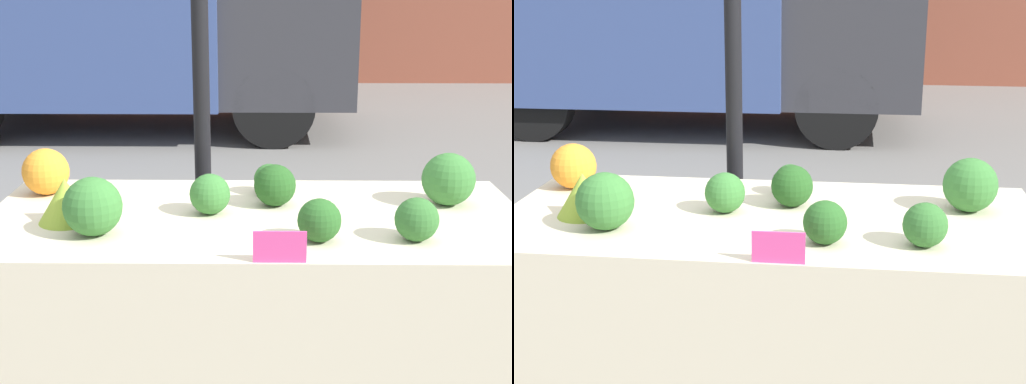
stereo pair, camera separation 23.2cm
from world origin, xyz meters
TOP-DOWN VIEW (x-y plane):
  - tent_pole at (-0.24, 0.71)m, footprint 0.07×0.07m
  - market_table at (0.00, -0.06)m, footprint 1.79×0.83m
  - orange_cauliflower at (-0.76, 0.23)m, footprint 0.17×0.17m
  - romanesco_head at (-0.61, -0.07)m, footprint 0.18×0.18m
  - broccoli_head_0 at (0.66, 0.12)m, footprint 0.18×0.18m
  - broccoli_head_1 at (0.04, 0.24)m, footprint 0.11×0.11m
  - broccoli_head_2 at (0.48, -0.23)m, footprint 0.13×0.13m
  - broccoli_head_3 at (0.06, 0.10)m, footprint 0.14×0.14m
  - broccoli_head_4 at (-0.15, 0.01)m, footprint 0.14×0.14m
  - broccoli_head_5 at (-0.49, -0.19)m, footprint 0.18×0.18m
  - broccoli_head_6 at (0.19, -0.24)m, footprint 0.13×0.13m
  - price_sign at (0.07, -0.40)m, footprint 0.15×0.01m

SIDE VIEW (x-z plane):
  - market_table at x=0.00m, z-range 0.30..1.12m
  - price_sign at x=0.07m, z-range 0.82..0.91m
  - broccoli_head_1 at x=0.04m, z-range 0.82..0.93m
  - broccoli_head_6 at x=0.19m, z-range 0.82..0.95m
  - broccoli_head_2 at x=0.48m, z-range 0.82..0.95m
  - broccoli_head_4 at x=-0.15m, z-range 0.82..0.95m
  - romanesco_head at x=-0.61m, z-range 0.82..0.96m
  - broccoli_head_3 at x=0.06m, z-range 0.82..0.96m
  - orange_cauliflower at x=-0.76m, z-range 0.82..0.98m
  - broccoli_head_5 at x=-0.49m, z-range 0.82..1.00m
  - broccoli_head_0 at x=0.66m, z-range 0.82..1.00m
  - tent_pole at x=-0.24m, z-range 0.00..2.47m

